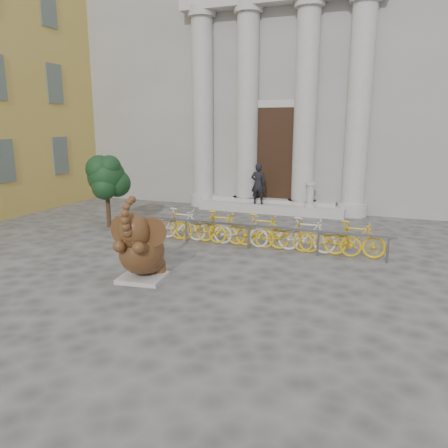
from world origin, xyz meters
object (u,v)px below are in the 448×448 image
at_px(pedestrian, 258,184).
at_px(tree, 107,177).
at_px(bike_rack, 251,230).
at_px(elephant_statue, 141,250).

bearing_deg(pedestrian, tree, 44.23).
xyz_separation_m(bike_rack, pedestrian, (-1.26, 4.97, 0.68)).
bearing_deg(bike_rack, tree, 173.70).
distance_m(elephant_statue, bike_rack, 3.94).
bearing_deg(tree, bike_rack, -6.30).
distance_m(elephant_statue, tree, 5.84).
bearing_deg(pedestrian, bike_rack, 101.72).
distance_m(tree, pedestrian, 6.05).
bearing_deg(elephant_statue, bike_rack, 60.62).
bearing_deg(bike_rack, pedestrian, 104.18).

